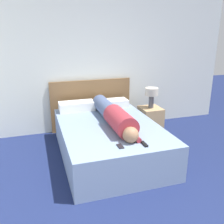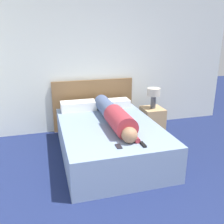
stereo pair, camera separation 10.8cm
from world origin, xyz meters
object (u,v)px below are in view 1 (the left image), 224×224
(bed, at_px, (109,140))
(tv_remote, at_px, (144,144))
(pillow_second, at_px, (112,104))
(cell_phone, at_px, (120,146))
(table_lamp, at_px, (152,94))
(nightstand, at_px, (150,120))
(pillow_near_headboard, at_px, (77,106))
(person_lying, at_px, (114,116))

(bed, height_order, tv_remote, tv_remote)
(pillow_second, bearing_deg, bed, -110.07)
(bed, relative_size, pillow_second, 3.50)
(pillow_second, distance_m, cell_phone, 1.68)
(bed, xyz_separation_m, table_lamp, (1.02, 0.64, 0.51))
(tv_remote, bearing_deg, pillow_second, 86.70)
(bed, distance_m, nightstand, 1.20)
(pillow_near_headboard, xyz_separation_m, tv_remote, (0.56, -1.67, -0.07))
(pillow_near_headboard, bearing_deg, tv_remote, -71.54)
(pillow_second, height_order, cell_phone, pillow_second)
(person_lying, distance_m, tv_remote, 0.82)
(table_lamp, relative_size, pillow_second, 0.64)
(table_lamp, height_order, pillow_second, table_lamp)
(person_lying, height_order, tv_remote, person_lying)
(bed, relative_size, cell_phone, 15.89)
(table_lamp, distance_m, person_lying, 1.14)
(pillow_near_headboard, height_order, cell_phone, pillow_near_headboard)
(table_lamp, relative_size, tv_remote, 2.53)
(nightstand, relative_size, cell_phone, 3.85)
(bed, distance_m, table_lamp, 1.30)
(bed, distance_m, pillow_near_headboard, 0.98)
(table_lamp, distance_m, pillow_second, 0.76)
(nightstand, bearing_deg, table_lamp, 180.00)
(nightstand, relative_size, tv_remote, 3.34)
(table_lamp, bearing_deg, tv_remote, -118.89)
(nightstand, relative_size, pillow_second, 0.85)
(table_lamp, distance_m, pillow_near_headboard, 1.39)
(nightstand, distance_m, tv_remote, 1.68)
(table_lamp, bearing_deg, cell_phone, -128.16)
(pillow_near_headboard, relative_size, tv_remote, 4.14)
(nightstand, height_order, pillow_near_headboard, pillow_near_headboard)
(nightstand, height_order, tv_remote, tv_remote)
(pillow_near_headboard, bearing_deg, pillow_second, 0.00)
(nightstand, bearing_deg, tv_remote, -118.89)
(nightstand, distance_m, pillow_near_headboard, 1.42)
(bed, bearing_deg, person_lying, -8.48)
(cell_phone, bearing_deg, table_lamp, 51.84)
(table_lamp, height_order, person_lying, table_lamp)
(nightstand, distance_m, table_lamp, 0.52)
(person_lying, xyz_separation_m, tv_remote, (0.13, -0.80, -0.13))
(bed, height_order, person_lying, person_lying)
(nightstand, bearing_deg, pillow_second, 162.55)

